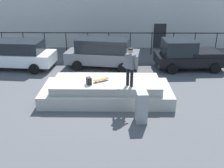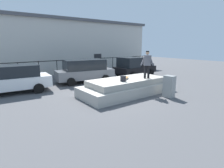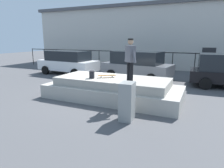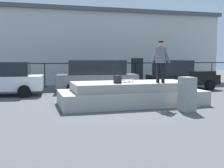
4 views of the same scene
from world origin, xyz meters
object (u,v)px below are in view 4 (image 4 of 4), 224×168
Objects in this scene: skateboard at (127,80)px; skateboarder at (161,59)px; car_grey_hatchback_mid at (97,75)px; utility_box at (187,94)px; backpack at (117,79)px; car_black_pickup_far at (180,75)px.

skateboarder is at bearing -22.42° from skateboard.
utility_box is (1.87, -6.95, -0.34)m from car_grey_hatchback_mid.
skateboarder is 5.19× the size of backpack.
skateboard is 7.06m from car_black_pickup_far.
car_grey_hatchback_mid is 3.79× the size of utility_box.
utility_box is at bearing -73.76° from skateboarder.
skateboard is at bearing -137.63° from car_black_pickup_far.
skateboarder is at bearing -116.26° from backpack.
skateboard is at bearing 126.57° from utility_box.
skateboarder reaches higher than utility_box.
car_black_pickup_far is (5.38, -0.23, -0.07)m from car_grey_hatchback_mid.
skateboard is 0.18× the size of car_black_pickup_far.
skateboarder is at bearing -126.65° from car_black_pickup_far.
car_grey_hatchback_mid is 1.12× the size of car_black_pickup_far.
skateboarder reaches higher than backpack.
backpack is at bearing -138.27° from car_black_pickup_far.
backpack is at bearing -94.03° from car_grey_hatchback_mid.
backpack is at bearing -144.98° from skateboard.
skateboarder is 6.67m from car_black_pickup_far.
car_grey_hatchback_mid reaches higher than car_black_pickup_far.
car_grey_hatchback_mid is 5.39m from car_black_pickup_far.
car_black_pickup_far is at bearing 42.37° from skateboard.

